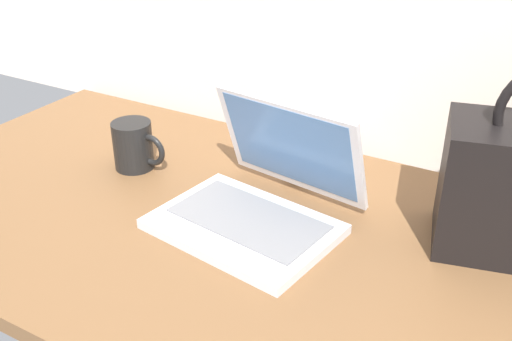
{
  "coord_description": "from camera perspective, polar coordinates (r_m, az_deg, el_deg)",
  "views": [
    {
      "loc": [
        0.42,
        -0.77,
        0.62
      ],
      "look_at": [
        -0.02,
        0.0,
        0.15
      ],
      "focal_mm": 41.73,
      "sensor_mm": 36.0,
      "label": 1
    }
  ],
  "objects": [
    {
      "name": "desk",
      "position": [
        1.06,
        0.86,
        -6.67
      ],
      "size": [
        1.6,
        0.76,
        0.03
      ],
      "color": "brown",
      "rests_on": "ground"
    },
    {
      "name": "laptop",
      "position": [
        1.07,
        0.42,
        -2.63
      ],
      "size": [
        0.34,
        0.33,
        0.21
      ],
      "color": "silver",
      "rests_on": "desk"
    },
    {
      "name": "coffee_mug",
      "position": [
        1.27,
        -11.59,
        2.41
      ],
      "size": [
        0.12,
        0.08,
        0.1
      ],
      "color": "black",
      "rests_on": "desk"
    },
    {
      "name": "remote_control_near",
      "position": [
        1.26,
        5.93,
        0.58
      ],
      "size": [
        0.08,
        0.17,
        0.02
      ],
      "color": "#B7B7B7",
      "rests_on": "desk"
    }
  ]
}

